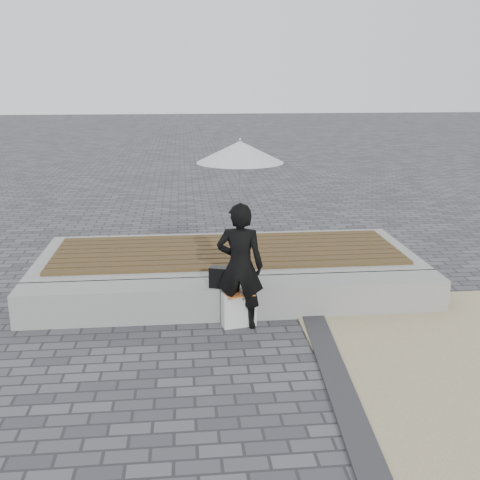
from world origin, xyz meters
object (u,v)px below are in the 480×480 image
at_px(handbag, 224,278).
at_px(canvas_tote, 239,309).
at_px(seating_ledge, 236,298).
at_px(parasol, 240,152).
at_px(woman, 240,266).

relative_size(handbag, canvas_tote, 0.86).
relative_size(seating_ledge, parasol, 4.32).
bearing_deg(woman, canvas_tote, -23.83).
bearing_deg(woman, seating_ledge, -73.10).
bearing_deg(seating_ledge, handbag, -130.28).
distance_m(seating_ledge, handbag, 0.38).
bearing_deg(seating_ledge, canvas_tote, -88.50).
xyz_separation_m(parasol, canvas_tote, (-0.01, 0.01, -1.75)).
relative_size(woman, parasol, 1.22).
distance_m(woman, handbag, 0.30).
bearing_deg(canvas_tote, woman, -47.76).
height_order(woman, parasol, parasol).
height_order(handbag, canvas_tote, handbag).
bearing_deg(handbag, woman, -28.81).
bearing_deg(parasol, seating_ledge, 93.44).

